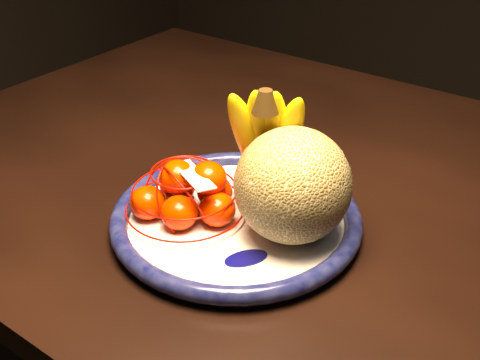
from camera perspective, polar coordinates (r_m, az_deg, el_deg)
The scene contains 6 objects.
dining_table at distance 0.95m, azimuth 10.55°, elevation -5.85°, with size 1.62×1.04×0.78m.
fruit_bowl at distance 0.82m, azimuth -0.38°, elevation -3.69°, with size 0.34×0.34×0.03m.
cantaloupe at distance 0.75m, azimuth 5.01°, elevation -0.50°, with size 0.15×0.15×0.15m, color olive.
banana_bunch at distance 0.80m, azimuth 2.61°, elevation 4.00°, with size 0.12×0.13×0.20m.
mandarin_bag at distance 0.81m, azimuth -4.96°, elevation -1.37°, with size 0.20×0.20×0.10m.
price_tag at distance 0.78m, azimuth -4.42°, elevation 0.45°, with size 0.07×0.03×0.00m, color white.
Camera 1 is at (0.24, -0.62, 1.26)m, focal length 45.00 mm.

